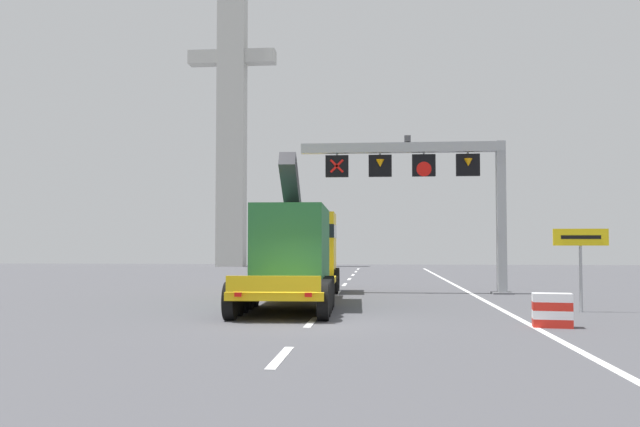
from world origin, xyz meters
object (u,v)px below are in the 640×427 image
heavy_haul_truck_yellow (299,250)px  exit_sign_yellow (581,247)px  crash_barrier_striped (552,310)px  bridge_pylon_distant (232,94)px  overhead_lane_gantry (430,173)px

heavy_haul_truck_yellow → exit_sign_yellow: 10.57m
heavy_haul_truck_yellow → exit_sign_yellow: (9.73, -4.12, 0.11)m
heavy_haul_truck_yellow → crash_barrier_striped: bearing=-47.2°
bridge_pylon_distant → crash_barrier_striped: bearing=-68.2°
exit_sign_yellow → overhead_lane_gantry: bearing=117.8°
heavy_haul_truck_yellow → bridge_pylon_distant: bearing=106.3°
heavy_haul_truck_yellow → crash_barrier_striped: (7.74, -8.36, -1.54)m
exit_sign_yellow → crash_barrier_striped: 4.96m
exit_sign_yellow → bridge_pylon_distant: bridge_pylon_distant is taller
bridge_pylon_distant → heavy_haul_truck_yellow: bearing=-73.7°
overhead_lane_gantry → exit_sign_yellow: 9.66m
heavy_haul_truck_yellow → exit_sign_yellow: bearing=-23.0°
crash_barrier_striped → bridge_pylon_distant: (-19.60, 48.94, 17.27)m
overhead_lane_gantry → exit_sign_yellow: bearing=-62.2°
overhead_lane_gantry → heavy_haul_truck_yellow: bearing=-144.7°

